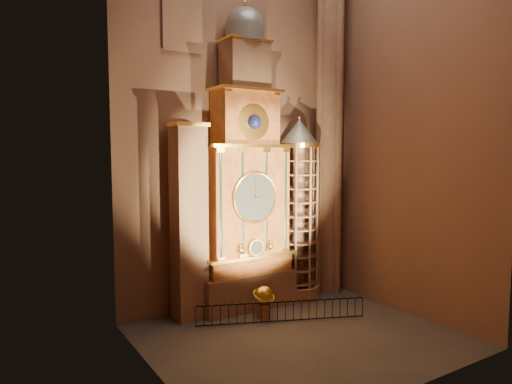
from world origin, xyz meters
TOP-DOWN VIEW (x-y plane):
  - floor at (0.00, 0.00)m, footprint 14.00×14.00m
  - wall_back at (0.00, 6.00)m, footprint 22.00×0.00m
  - wall_left at (-7.00, 0.00)m, footprint 0.00×22.00m
  - wall_right at (7.00, 0.00)m, footprint 0.00×22.00m
  - astronomical_clock at (0.00, 4.96)m, footprint 5.60×2.41m
  - portrait_tower at (-3.40, 4.98)m, footprint 1.80×1.60m
  - stair_turret at (3.50, 4.70)m, footprint 2.50×2.50m
  - gothic_pier at (6.10, 5.00)m, footprint 2.04×2.04m
  - stained_glass_window at (-3.20, 5.92)m, footprint 2.20×0.14m
  - celestial_globe at (-0.09, 2.94)m, footprint 1.37×1.31m
  - iron_railing at (0.32, 1.93)m, footprint 8.11×3.43m

SIDE VIEW (x-z plane):
  - floor at x=0.00m, z-range 0.00..0.00m
  - iron_railing at x=0.32m, z-range 0.05..1.10m
  - celestial_globe at x=-0.09m, z-range 0.17..1.88m
  - portrait_tower at x=-3.40m, z-range 0.05..10.25m
  - stair_turret at x=3.50m, z-range -0.13..10.67m
  - astronomical_clock at x=0.00m, z-range -1.67..15.03m
  - wall_back at x=0.00m, z-range 0.00..22.00m
  - wall_left at x=-7.00m, z-range 0.00..22.00m
  - wall_right at x=7.00m, z-range 0.00..22.00m
  - gothic_pier at x=6.10m, z-range 0.00..22.00m
  - stained_glass_window at x=-3.20m, z-range 13.90..19.10m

